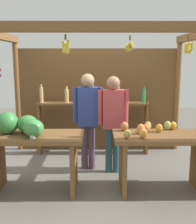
# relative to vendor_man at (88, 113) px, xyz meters

# --- Properties ---
(ground_plane) EXTENTS (12.00, 12.00, 0.00)m
(ground_plane) POSITION_rel_vendor_man_xyz_m (0.16, -0.01, -0.94)
(ground_plane) COLOR slate
(ground_plane) RESTS_ON ground
(market_stall) EXTENTS (3.27, 2.19, 2.23)m
(market_stall) POSITION_rel_vendor_man_xyz_m (0.16, 0.46, 0.37)
(market_stall) COLOR brown
(market_stall) RESTS_ON ground
(fruit_counter_left) EXTENTS (1.32, 0.64, 1.11)m
(fruit_counter_left) POSITION_rel_vendor_man_xyz_m (-0.78, -0.78, -0.23)
(fruit_counter_left) COLOR brown
(fruit_counter_left) RESTS_ON ground
(fruit_counter_right) EXTENTS (1.32, 0.64, 0.94)m
(fruit_counter_right) POSITION_rel_vendor_man_xyz_m (1.01, -0.78, -0.34)
(fruit_counter_right) COLOR brown
(fruit_counter_right) RESTS_ON ground
(bottle_shelf_unit) EXTENTS (2.10, 0.22, 1.36)m
(bottle_shelf_unit) POSITION_rel_vendor_man_xyz_m (0.07, 0.77, -0.15)
(bottle_shelf_unit) COLOR brown
(bottle_shelf_unit) RESTS_ON ground
(vendor_man) EXTENTS (0.48, 0.21, 1.58)m
(vendor_man) POSITION_rel_vendor_man_xyz_m (0.00, 0.00, 0.00)
(vendor_man) COLOR #533E4F
(vendor_man) RESTS_ON ground
(vendor_woman) EXTENTS (0.48, 0.21, 1.55)m
(vendor_woman) POSITION_rel_vendor_man_xyz_m (0.40, -0.14, -0.02)
(vendor_woman) COLOR #2C5560
(vendor_woman) RESTS_ON ground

